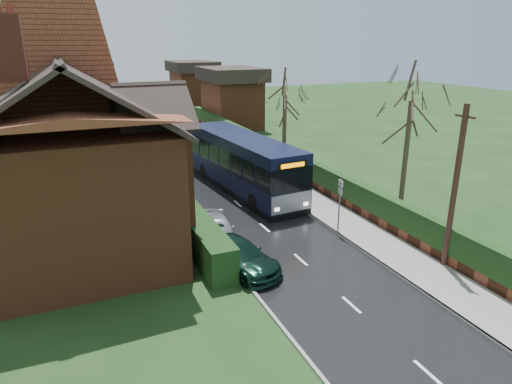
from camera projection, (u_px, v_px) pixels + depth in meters
name	position (u px, v px, depth m)	size (l,w,h in m)	color
ground	(281.00, 243.00, 22.36)	(140.00, 140.00, 0.00)	#27491F
road	(217.00, 185.00, 31.07)	(6.00, 100.00, 0.02)	black
pavement	(273.00, 177.00, 32.63)	(2.50, 100.00, 0.14)	slate
kerb_right	(258.00, 179.00, 32.19)	(0.12, 100.00, 0.14)	gray
kerb_left	(173.00, 190.00, 29.93)	(0.12, 100.00, 0.10)	gray
front_hedge	(178.00, 206.00, 25.01)	(1.20, 16.00, 1.60)	black
picket_fence	(191.00, 210.00, 25.40)	(0.10, 16.00, 0.90)	tan
right_wall_hedge	(293.00, 162.00, 32.90)	(0.60, 50.00, 1.80)	brown
brick_house	(76.00, 151.00, 21.88)	(9.30, 14.60, 10.30)	brown
bus	(243.00, 164.00, 29.59)	(3.79, 12.00, 3.59)	black
car_silver	(217.00, 228.00, 22.40)	(1.61, 4.01, 1.37)	silver
car_green	(238.00, 255.00, 19.64)	(1.82, 4.48, 1.30)	black
car_distant	(149.00, 115.00, 54.62)	(1.56, 4.48, 1.48)	black
bus_stop_sign	(340.00, 198.00, 22.88)	(0.13, 0.44, 2.88)	slate
telegraph_pole	(455.00, 189.00, 18.89)	(0.24, 0.92, 7.11)	#311C15
tree_right_near	(412.00, 93.00, 25.36)	(4.12, 4.12, 8.89)	#3B3023
tree_right_far	(285.00, 90.00, 33.02)	(4.13, 4.13, 7.98)	#342A1E
tree_house_side	(16.00, 77.00, 29.87)	(4.18, 4.18, 9.50)	#35281F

